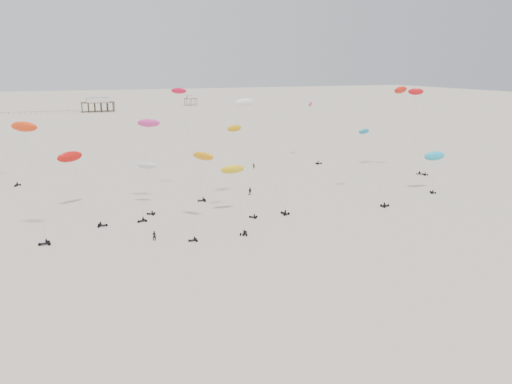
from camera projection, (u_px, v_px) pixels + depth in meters
name	position (u px, v px, depth m)	size (l,w,h in m)	color
ground_plane	(154.00, 144.00, 197.05)	(900.00, 900.00, 0.00)	beige
pavilion_main	(98.00, 105.00, 327.93)	(21.00, 13.00, 9.80)	brown
pavilion_small	(191.00, 101.00, 379.75)	(9.00, 7.00, 8.00)	brown
pier_fence	(11.00, 113.00, 310.55)	(80.20, 0.20, 1.50)	black
rig_0	(239.00, 174.00, 95.71)	(5.37, 14.78, 21.13)	black
rig_1	(187.00, 128.00, 114.86)	(5.54, 11.90, 25.61)	black
rig_2	(4.00, 149.00, 130.43)	(7.49, 12.82, 18.30)	black
rig_3	(417.00, 111.00, 141.85)	(4.71, 8.48, 23.97)	black
rig_4	(373.00, 161.00, 115.08)	(5.65, 15.81, 19.52)	black
rig_5	(252.00, 124.00, 106.89)	(8.16, 14.91, 24.67)	black
rig_6	(148.00, 175.00, 107.47)	(4.58, 10.08, 10.91)	black
rig_7	(202.00, 167.00, 93.78)	(7.80, 12.09, 15.87)	black
rig_8	(314.00, 127.00, 160.61)	(5.31, 14.25, 20.30)	black
rig_9	(29.00, 154.00, 84.73)	(5.12, 6.51, 21.36)	black
rig_10	(148.00, 140.00, 105.21)	(7.91, 14.42, 20.78)	black
rig_11	(73.00, 165.00, 103.88)	(8.60, 17.65, 18.16)	black
rig_12	(404.00, 100.00, 141.71)	(7.00, 11.91, 25.02)	black
rig_13	(434.00, 159.00, 121.69)	(5.85, 4.76, 10.06)	black
rig_14	(235.00, 175.00, 102.01)	(6.55, 6.45, 10.97)	black
spectator_0	(155.00, 241.00, 88.62)	(0.77, 0.53, 2.12)	black
spectator_1	(250.00, 195.00, 119.39)	(1.09, 0.63, 2.23)	black
spectator_3	(254.00, 168.00, 149.95)	(0.73, 0.50, 2.01)	black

